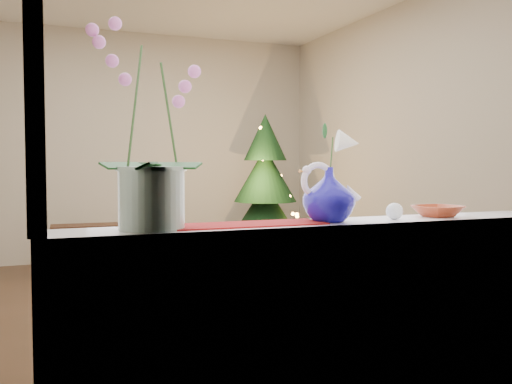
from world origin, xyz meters
The scene contains 16 objects.
ground centered at (0.00, 0.00, 0.00)m, with size 5.00×5.00×0.00m, color #352416.
wall_back centered at (0.00, 2.50, 1.35)m, with size 4.50×0.10×2.70m, color beige.
wall_front centered at (0.00, -2.50, 1.35)m, with size 4.50×0.10×2.70m, color beige.
wall_right centered at (2.25, 0.00, 1.35)m, with size 0.10×5.00×2.70m, color beige.
window_apron centered at (0.00, -2.46, 0.44)m, with size 2.20×0.08×0.88m, color white.
windowsill centered at (0.00, -2.37, 0.90)m, with size 2.20×0.26×0.04m, color white.
window_frame centered at (0.00, -2.47, 1.70)m, with size 2.22×0.06×1.60m, color white, non-canonical shape.
runner centered at (-0.38, -2.37, 0.92)m, with size 0.70×0.20×0.01m, color maroon.
orchid_pot centered at (-0.70, -2.38, 1.29)m, with size 0.25×0.25×0.74m, color silver, non-canonical shape.
swan centered at (0.02, -2.38, 1.03)m, with size 0.27×0.12×0.23m, color silver, non-canonical shape.
blue_vase centered at (0.02, -2.38, 1.05)m, with size 0.24×0.24×0.25m, color #0F0976.
lily centered at (0.02, -2.38, 1.27)m, with size 0.14×0.08×0.19m, color white, non-canonical shape.
paperweight centered at (0.31, -2.40, 0.96)m, with size 0.07×0.07×0.07m, color silver.
amber_dish centered at (0.57, -2.36, 0.94)m, with size 0.17×0.17×0.04m, color #95361B.
xmas_tree centered at (1.36, 1.54, 0.85)m, with size 0.93×0.93×1.70m, color black, non-canonical shape.
side_table centered at (-0.59, 1.73, 0.26)m, with size 0.68×0.34×0.51m, color black.
Camera 1 is at (-1.09, -4.39, 1.16)m, focal length 40.00 mm.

